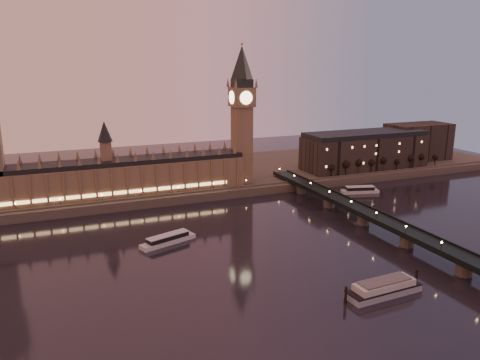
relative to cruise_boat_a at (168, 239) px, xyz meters
name	(u,v)px	position (x,y,z in m)	size (l,w,h in m)	color
ground	(235,259)	(25.76, -33.56, -2.28)	(700.00, 700.00, 0.00)	black
far_embankment	(196,176)	(55.76, 131.44, 0.72)	(560.00, 130.00, 6.00)	#423D35
palace_of_westminster	(116,173)	(-14.37, 87.43, 19.43)	(180.00, 26.62, 52.00)	brown
big_ben	(242,107)	(79.75, 87.42, 61.68)	(17.68, 17.68, 104.00)	brown
westminster_bridge	(383,225)	(117.37, -33.56, 3.24)	(13.20, 260.00, 15.30)	black
city_block	(383,147)	(220.70, 97.37, 19.97)	(155.00, 45.00, 34.00)	black
bare_tree_0	(330,167)	(151.38, 75.44, 11.97)	(5.44, 5.44, 11.07)	black
bare_tree_1	(344,166)	(164.98, 75.44, 11.97)	(5.44, 5.44, 11.07)	black
bare_tree_2	(358,164)	(178.58, 75.44, 11.97)	(5.44, 5.44, 11.07)	black
bare_tree_3	(372,163)	(192.18, 75.44, 11.97)	(5.44, 5.44, 11.07)	black
bare_tree_4	(385,162)	(205.78, 75.44, 11.97)	(5.44, 5.44, 11.07)	black
bare_tree_5	(398,161)	(219.38, 75.44, 11.97)	(5.44, 5.44, 11.07)	black
bare_tree_6	(410,159)	(232.98, 75.44, 11.97)	(5.44, 5.44, 11.07)	black
bare_tree_7	(422,158)	(246.58, 75.44, 11.97)	(5.44, 5.44, 11.07)	black
bare_tree_8	(434,157)	(260.18, 75.44, 11.97)	(5.44, 5.44, 11.07)	black
cruise_boat_a	(168,239)	(0.00, 0.00, 0.00)	(32.78, 17.30, 5.17)	silver
cruise_boat_b	(360,190)	(158.75, 44.58, 0.02)	(29.04, 14.19, 5.20)	silver
moored_barge	(384,288)	(70.96, -91.76, 0.80)	(39.66, 11.34, 7.28)	#8D9CB4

